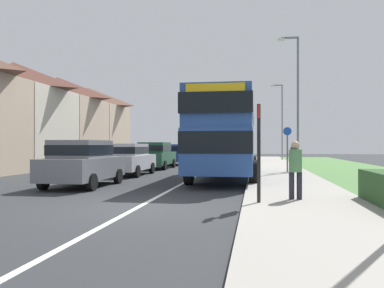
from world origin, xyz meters
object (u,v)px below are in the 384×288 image
Objects in this scene: parked_car_blue at (172,154)px; street_lamp_mid at (296,95)px; pedestrian_walking_away at (294,156)px; bus_stop_sign at (259,146)px; parked_car_silver at (128,158)px; cycle_route_sign at (287,147)px; parked_car_dark_green at (155,154)px; parked_car_grey at (83,161)px; double_decker_bus at (226,132)px; pedestrian_at_stop at (295,167)px; street_lamp_far at (281,117)px.

street_lamp_mid reaches higher than parked_car_blue.
bus_stop_sign reaches higher than pedestrian_walking_away.
parked_car_silver is at bearing -162.83° from street_lamp_mid.
cycle_route_sign is 0.34× the size of street_lamp_mid.
bus_stop_sign reaches higher than parked_car_dark_green.
parked_car_dark_green is at bearing 113.46° from bus_stop_sign.
parked_car_grey reaches higher than parked_car_silver.
parked_car_blue is at bearing 112.65° from double_decker_bus.
parked_car_grey is at bearing -89.47° from parked_car_silver.
pedestrian_at_stop is 1.00× the size of pedestrian_walking_away.
pedestrian_walking_away is 17.86m from street_lamp_far.
parked_car_silver is 9.64m from street_lamp_mid.
pedestrian_at_stop reaches higher than parked_car_blue.
parked_car_silver is 1.02× the size of parked_car_dark_green.
cycle_route_sign is 17.74m from street_lamp_far.
double_decker_bus is 8.84m from parked_car_dark_green.
parked_car_blue is 11.69m from cycle_route_sign.
bus_stop_sign is at bearing -99.49° from pedestrian_walking_away.
parked_car_blue is 1.55× the size of cycle_route_sign.
parked_car_silver is 1.14× the size of parked_car_blue.
pedestrian_walking_away is at bearing -110.15° from street_lamp_mid.
parked_car_blue is 20.79m from pedestrian_at_stop.
parked_car_grey is 12.34m from street_lamp_mid.
double_decker_bus is 5.13m from pedestrian_walking_away.
parked_car_silver is 2.67× the size of pedestrian_at_stop.
cycle_route_sign is at bearing -142.07° from street_lamp_mid.
parked_car_dark_green is at bearing -122.30° from street_lamp_far.
parked_car_grey is 16.24m from parked_car_blue.
parked_car_grey is 11.46m from pedestrian_walking_away.
parked_car_grey is at bearing -140.98° from double_decker_bus.
parked_car_dark_green is 1.12× the size of parked_car_blue.
pedestrian_at_stop is 11.03m from cycle_route_sign.
parked_car_dark_green is at bearing 157.58° from cycle_route_sign.
double_decker_bus is at bearing -129.05° from cycle_route_sign.
street_lamp_mid is 17.11m from street_lamp_far.
street_lamp_far reaches higher than parked_car_dark_green.
street_lamp_mid is (8.65, -2.98, 3.34)m from parked_car_dark_green.
parked_car_blue is at bearing 111.03° from pedestrian_at_stop.
double_decker_bus is 2.23× the size of parked_car_dark_green.
street_lamp_mid reaches higher than parked_car_grey.
cycle_route_sign is at bearing 44.10° from parked_car_grey.
cycle_route_sign is 2.92m from street_lamp_mid.
parked_car_silver is 1.77× the size of cycle_route_sign.
street_lamp_mid reaches higher than parked_car_silver.
parked_car_blue is 2.34× the size of pedestrian_at_stop.
parked_car_dark_green is 5.04m from parked_car_blue.
parked_car_dark_green is 1.74× the size of cycle_route_sign.
parked_car_blue is 11.95m from pedestrian_walking_away.
bus_stop_sign is 12.57m from street_lamp_mid.
parked_car_dark_green is at bearing -90.53° from parked_car_blue.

